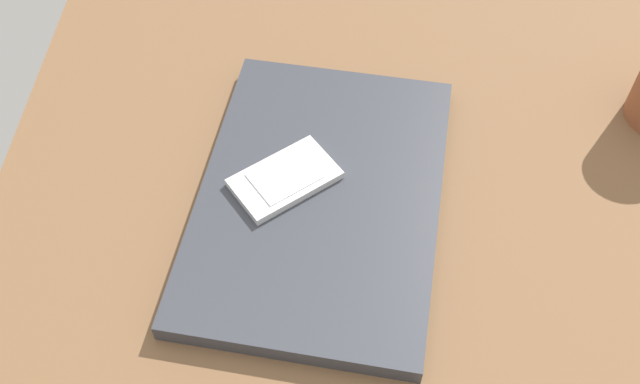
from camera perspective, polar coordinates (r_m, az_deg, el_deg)
desk_surface at (r=72.86cm, az=4.16°, el=-7.17°), size 120.00×80.00×3.00cm
laptop_closed at (r=75.33cm, az=-0.00°, el=-0.44°), size 38.26×28.62×2.09cm
cell_phone_on_laptop at (r=75.02cm, az=-2.74°, el=1.05°), size 11.30×12.10×0.99cm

